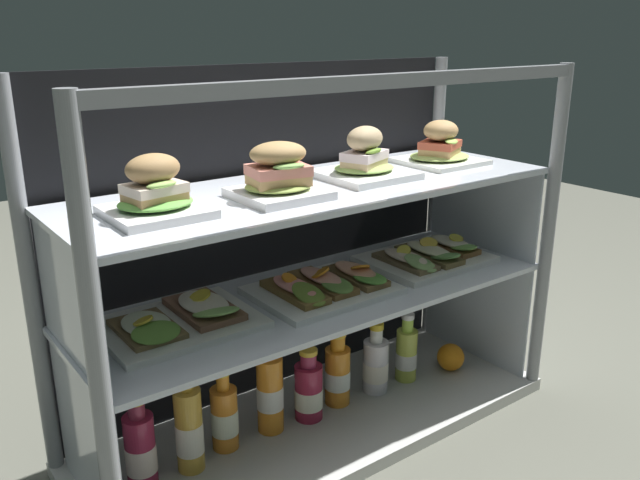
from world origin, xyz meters
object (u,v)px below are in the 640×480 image
object	(u,v)px
plated_roll_sandwich_far_left	(364,161)
juice_bottle_front_fourth	(189,430)
juice_bottle_back_left	(140,449)
juice_bottle_front_middle	(376,365)
open_sandwich_tray_near_left_corner	(429,256)
juice_bottle_front_right_end	(406,353)
juice_bottle_front_second	(338,374)
juice_bottle_tucked_behind	(225,417)
orange_fruit_beside_bottles	(451,357)
plated_roll_sandwich_near_left_corner	(155,194)
open_sandwich_tray_center	(325,285)
open_sandwich_tray_left_of_center	(181,320)
juice_bottle_back_center	(309,391)
juice_bottle_front_left_end	(270,393)
plated_roll_sandwich_center	(279,176)
plated_roll_sandwich_far_right	(440,148)

from	to	relation	value
plated_roll_sandwich_far_left	juice_bottle_front_fourth	xyz separation A→B (m)	(-0.49, 0.01, -0.55)
juice_bottle_back_left	juice_bottle_front_middle	bearing A→B (deg)	-1.47
open_sandwich_tray_near_left_corner	juice_bottle_front_right_end	distance (m)	0.29
juice_bottle_back_left	juice_bottle_front_right_end	distance (m)	0.77
juice_bottle_front_right_end	juice_bottle_front_second	bearing A→B (deg)	175.50
juice_bottle_tucked_behind	orange_fruit_beside_bottles	size ratio (longest dim) A/B	2.59
juice_bottle_back_left	juice_bottle_front_right_end	xyz separation A→B (m)	(0.77, -0.02, -0.00)
plated_roll_sandwich_near_left_corner	juice_bottle_front_fourth	distance (m)	0.55
open_sandwich_tray_center	plated_roll_sandwich_far_left	bearing A→B (deg)	6.40
juice_bottle_front_fourth	juice_bottle_front_right_end	bearing A→B (deg)	-0.01
open_sandwich_tray_left_of_center	open_sandwich_tray_near_left_corner	world-z (taller)	open_sandwich_tray_near_left_corner
juice_bottle_back_left	juice_bottle_back_center	xyz separation A→B (m)	(0.44, -0.02, -0.01)
juice_bottle_front_middle	juice_bottle_front_left_end	bearing A→B (deg)	177.48
plated_roll_sandwich_center	juice_bottle_front_second	size ratio (longest dim) A/B	0.84
open_sandwich_tray_left_of_center	juice_bottle_back_left	bearing A→B (deg)	174.05
juice_bottle_front_left_end	juice_bottle_front_middle	xyz separation A→B (m)	(0.33, -0.01, -0.02)
plated_roll_sandwich_near_left_corner	open_sandwich_tray_near_left_corner	xyz separation A→B (m)	(0.76, 0.01, -0.29)
plated_roll_sandwich_center	juice_bottle_tucked_behind	size ratio (longest dim) A/B	0.86
open_sandwich_tray_left_of_center	open_sandwich_tray_near_left_corner	size ratio (longest dim) A/B	1.00
juice_bottle_front_middle	juice_bottle_back_center	bearing A→B (deg)	179.73
plated_roll_sandwich_near_left_corner	open_sandwich_tray_near_left_corner	world-z (taller)	plated_roll_sandwich_near_left_corner
juice_bottle_back_left	juice_bottle_front_left_end	xyz separation A→B (m)	(0.33, -0.00, 0.02)
plated_roll_sandwich_far_right	juice_bottle_tucked_behind	xyz separation A→B (m)	(-0.66, 0.02, -0.57)
juice_bottle_back_left	juice_bottle_front_middle	xyz separation A→B (m)	(0.66, -0.02, -0.01)
plated_roll_sandwich_far_left	plated_roll_sandwich_far_right	size ratio (longest dim) A/B	1.03
plated_roll_sandwich_near_left_corner	plated_roll_sandwich_far_left	xyz separation A→B (m)	(0.54, 0.02, -0.00)
juice_bottle_back_left	juice_bottle_front_left_end	distance (m)	0.33
open_sandwich_tray_center	juice_bottle_front_middle	world-z (taller)	open_sandwich_tray_center
open_sandwich_tray_near_left_corner	plated_roll_sandwich_far_left	bearing A→B (deg)	177.31
open_sandwich_tray_center	orange_fruit_beside_bottles	xyz separation A→B (m)	(0.45, -0.02, -0.33)
open_sandwich_tray_center	juice_bottle_front_fourth	distance (m)	0.45
orange_fruit_beside_bottles	plated_roll_sandwich_far_right	bearing A→B (deg)	132.58
juice_bottle_front_fourth	open_sandwich_tray_near_left_corner	bearing A→B (deg)	-1.53
plated_roll_sandwich_center	plated_roll_sandwich_near_left_corner	bearing A→B (deg)	175.30
juice_bottle_back_center	juice_bottle_front_middle	distance (m)	0.22
plated_roll_sandwich_far_left	plated_roll_sandwich_far_right	distance (m)	0.28
plated_roll_sandwich_far_right	juice_bottle_front_left_end	world-z (taller)	plated_roll_sandwich_far_right
open_sandwich_tray_left_of_center	juice_bottle_front_second	size ratio (longest dim) A/B	1.54
juice_bottle_back_left	juice_bottle_front_left_end	bearing A→B (deg)	-0.42
open_sandwich_tray_left_of_center	juice_bottle_front_middle	bearing A→B (deg)	-0.58
plated_roll_sandwich_near_left_corner	open_sandwich_tray_center	size ratio (longest dim) A/B	0.56
open_sandwich_tray_near_left_corner	juice_bottle_tucked_behind	size ratio (longest dim) A/B	1.58
plated_roll_sandwich_near_left_corner	juice_bottle_back_center	size ratio (longest dim) A/B	0.94
plated_roll_sandwich_center	open_sandwich_tray_near_left_corner	xyz separation A→B (m)	(0.50, 0.03, -0.29)
plated_roll_sandwich_center	juice_bottle_front_middle	world-z (taller)	plated_roll_sandwich_center
juice_bottle_front_fourth	juice_bottle_front_left_end	bearing A→B (deg)	5.03
plated_roll_sandwich_far_left	open_sandwich_tray_near_left_corner	xyz separation A→B (m)	(0.23, -0.01, -0.28)
juice_bottle_back_center	juice_bottle_front_second	xyz separation A→B (m)	(0.10, 0.01, 0.01)
juice_bottle_back_left	plated_roll_sandwich_center	bearing A→B (deg)	-12.78
plated_roll_sandwich_near_left_corner	plated_roll_sandwich_far_left	bearing A→B (deg)	2.20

